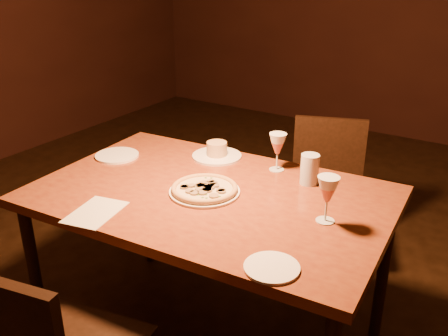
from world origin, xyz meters
The scene contains 10 objects.
dining_table centered at (-0.11, 0.07, 0.72)m, with size 1.52×1.04×0.78m.
chair_far centered at (0.04, 1.01, 0.48)m, with size 0.53×0.53×0.85m.
pizza_plate centered at (-0.13, 0.05, 0.80)m, with size 0.30×0.30×0.03m.
ramekin_saucer centered at (-0.31, 0.41, 0.81)m, with size 0.24×0.24×0.08m.
wine_glass_far centered at (0.01, 0.43, 0.87)m, with size 0.08×0.08×0.18m, color #BE614F, non-canonical shape.
wine_glass_right centered at (0.38, 0.09, 0.87)m, with size 0.08×0.08×0.18m, color #BE614F, non-canonical shape.
water_tumbler centered at (0.19, 0.37, 0.85)m, with size 0.08×0.08×0.13m, color #B3BBC3.
side_plate_left centered at (-0.73, 0.15, 0.79)m, with size 0.21×0.21×0.01m, color white.
side_plate_near centered at (0.36, -0.28, 0.79)m, with size 0.18×0.18×0.01m, color white.
menu_card centered at (-0.39, -0.32, 0.79)m, with size 0.16×0.24×0.00m, color beige.
Camera 1 is at (0.95, -1.48, 1.70)m, focal length 40.00 mm.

